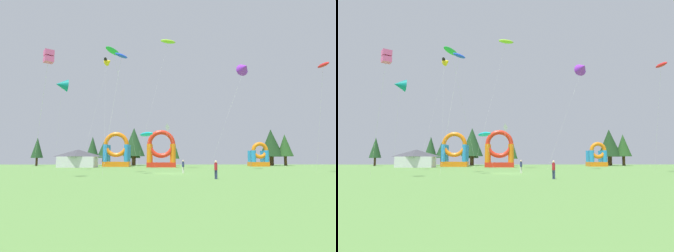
% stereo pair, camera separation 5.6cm
% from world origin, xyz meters
% --- Properties ---
extents(ground_plane, '(120.00, 120.00, 0.00)m').
position_xyz_m(ground_plane, '(0.00, 0.00, 0.00)').
color(ground_plane, '#5B8C42').
extents(kite_black_parafoil, '(2.46, 8.30, 25.68)m').
position_xyz_m(kite_black_parafoil, '(-14.53, 32.70, 25.14)').
color(kite_black_parafoil, black).
rests_on(kite_black_parafoil, ground_plane).
extents(kite_green_parafoil, '(4.17, 5.02, 15.55)m').
position_xyz_m(kite_green_parafoil, '(-6.95, 0.45, 14.97)').
color(kite_green_parafoil, green).
rests_on(kite_green_parafoil, ground_plane).
extents(kite_teal_delta, '(3.12, 4.82, 14.68)m').
position_xyz_m(kite_teal_delta, '(-17.15, 11.90, 13.64)').
color(kite_teal_delta, '#0C7F7A').
rests_on(kite_teal_delta, ground_plane).
extents(kite_blue_parafoil, '(2.22, 3.26, 13.43)m').
position_xyz_m(kite_blue_parafoil, '(-5.32, -3.22, 13.04)').
color(kite_blue_parafoil, blue).
rests_on(kite_blue_parafoil, ground_plane).
extents(kite_cyan_parafoil, '(3.47, 3.43, 6.99)m').
position_xyz_m(kite_cyan_parafoil, '(-3.90, 20.49, 6.37)').
color(kite_cyan_parafoil, '#19B7CC').
rests_on(kite_cyan_parafoil, ground_plane).
extents(kite_purple_delta, '(7.72, 2.44, 18.42)m').
position_xyz_m(kite_purple_delta, '(13.20, 13.92, 17.26)').
color(kite_purple_delta, purple).
rests_on(kite_purple_delta, ground_plane).
extents(kite_white_diamond, '(3.92, 1.23, 8.70)m').
position_xyz_m(kite_white_diamond, '(-0.03, 24.90, 8.06)').
color(kite_white_diamond, white).
rests_on(kite_white_diamond, ground_plane).
extents(kite_yellow_delta, '(5.36, 6.88, 25.64)m').
position_xyz_m(kite_yellow_delta, '(-13.80, 32.82, 24.70)').
color(kite_yellow_delta, yellow).
rests_on(kite_yellow_delta, ground_plane).
extents(kite_red_parafoil, '(1.01, 4.23, 14.11)m').
position_xyz_m(kite_red_parafoil, '(19.76, 1.36, 13.62)').
color(kite_red_parafoil, red).
rests_on(kite_red_parafoil, ground_plane).
extents(kite_lime_parafoil, '(7.10, 5.94, 24.26)m').
position_xyz_m(kite_lime_parafoil, '(0.17, 17.86, 23.53)').
color(kite_lime_parafoil, '#8CD826').
rests_on(kite_lime_parafoil, ground_plane).
extents(kite_pink_box, '(3.21, 4.44, 11.60)m').
position_xyz_m(kite_pink_box, '(-11.19, -8.46, 11.02)').
color(kite_pink_box, '#EA599E').
rests_on(kite_pink_box, ground_plane).
extents(person_midfield, '(0.36, 0.36, 1.56)m').
position_xyz_m(person_midfield, '(1.71, 0.62, 0.93)').
color(person_midfield, silver).
rests_on(person_midfield, ground_plane).
extents(person_far_side, '(0.38, 0.38, 1.55)m').
position_xyz_m(person_far_side, '(3.77, -9.80, 0.92)').
color(person_far_side, navy).
rests_on(person_far_side, ground_plane).
extents(inflatable_orange_dome, '(5.82, 4.08, 7.74)m').
position_xyz_m(inflatable_orange_dome, '(-11.25, 31.76, 2.88)').
color(inflatable_orange_dome, orange).
rests_on(inflatable_orange_dome, ground_plane).
extents(inflatable_red_slide, '(4.09, 3.90, 5.65)m').
position_xyz_m(inflatable_red_slide, '(21.66, 33.93, 2.06)').
color(inflatable_red_slide, orange).
rests_on(inflatable_red_slide, ground_plane).
extents(inflatable_yellow_castle, '(6.07, 4.12, 7.77)m').
position_xyz_m(inflatable_yellow_castle, '(-1.14, 27.44, 2.93)').
color(inflatable_yellow_castle, red).
rests_on(inflatable_yellow_castle, ground_plane).
extents(festival_tent, '(7.47, 4.20, 3.68)m').
position_xyz_m(festival_tent, '(-18.47, 26.73, 1.84)').
color(festival_tent, silver).
rests_on(festival_tent, ground_plane).
extents(tree_row_0, '(2.97, 2.97, 7.22)m').
position_xyz_m(tree_row_0, '(-33.01, 40.71, 4.58)').
color(tree_row_0, '#4C331E').
rests_on(tree_row_0, ground_plane).
extents(tree_row_1, '(3.02, 3.02, 7.82)m').
position_xyz_m(tree_row_1, '(-19.93, 44.93, 5.23)').
color(tree_row_1, '#4C331E').
rests_on(tree_row_1, ground_plane).
extents(tree_row_2, '(3.59, 3.59, 6.37)m').
position_xyz_m(tree_row_2, '(-17.08, 45.68, 4.16)').
color(tree_row_2, '#4C331E').
rests_on(tree_row_2, ground_plane).
extents(tree_row_3, '(5.99, 5.99, 10.11)m').
position_xyz_m(tree_row_3, '(-8.68, 44.24, 6.25)').
color(tree_row_3, '#4C331E').
rests_on(tree_row_3, ground_plane).
extents(tree_row_4, '(3.39, 3.39, 6.76)m').
position_xyz_m(tree_row_4, '(-8.68, 45.77, 4.34)').
color(tree_row_4, '#4C331E').
rests_on(tree_row_4, ground_plane).
extents(tree_row_5, '(2.49, 2.49, 6.06)m').
position_xyz_m(tree_row_5, '(2.40, 44.89, 3.89)').
color(tree_row_5, '#4C331E').
rests_on(tree_row_5, ground_plane).
extents(tree_row_6, '(6.12, 6.12, 9.70)m').
position_xyz_m(tree_row_6, '(28.23, 43.55, 5.99)').
color(tree_row_6, '#4C331E').
rests_on(tree_row_6, ground_plane).
extents(tree_row_7, '(4.18, 4.18, 8.26)m').
position_xyz_m(tree_row_7, '(31.50, 42.45, 5.30)').
color(tree_row_7, '#4C331E').
rests_on(tree_row_7, ground_plane).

